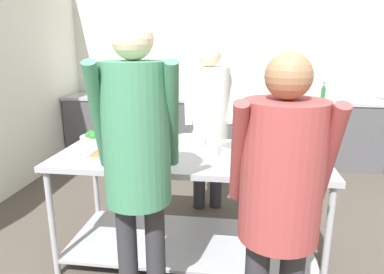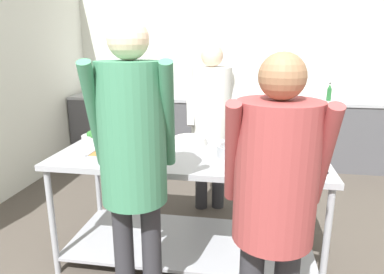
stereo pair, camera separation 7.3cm
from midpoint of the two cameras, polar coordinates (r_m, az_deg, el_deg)
name	(u,v)px [view 1 (the left image)]	position (r m, az deg, el deg)	size (l,w,h in m)	color
wall_rear	(220,67)	(5.21, 4.32, 11.51)	(4.58, 0.06, 2.65)	silver
back_counter	(218,129)	(4.97, 3.87, 1.32)	(4.42, 0.65, 0.93)	#4C4C51
serving_counter	(190,188)	(2.65, -1.09, -8.51)	(1.97, 0.86, 0.87)	#9EA0A8
broccoli_bowl	(95,138)	(2.92, -16.58, -0.18)	(0.23, 0.23, 0.11)	#B2B2B7
serving_tray_roast	(125,156)	(2.47, -11.87, -3.07)	(0.45, 0.31, 0.05)	#9EA0A8
plate_stack	(190,141)	(2.78, -1.16, -0.64)	(0.27, 0.27, 0.06)	white
sauce_pan	(233,150)	(2.49, 6.02, -2.21)	(0.36, 0.22, 0.08)	#9EA0A8
serving_tray_vegetables	(293,159)	(2.44, 15.72, -3.59)	(0.40, 0.33, 0.05)	#9EA0A8
guest_serving_left	(137,150)	(1.85, -10.26, -2.21)	(0.50, 0.42, 1.78)	#2D2D33
guest_serving_right	(280,188)	(1.69, 13.31, -8.28)	(0.49, 0.39, 1.62)	#2D2D33
cook_behind_counter	(209,112)	(3.35, 2.14, 4.19)	(0.54, 0.41, 1.66)	#2D2D33
water_bottle	(323,92)	(4.94, 20.64, 7.05)	(0.06, 0.06, 0.24)	#23602D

